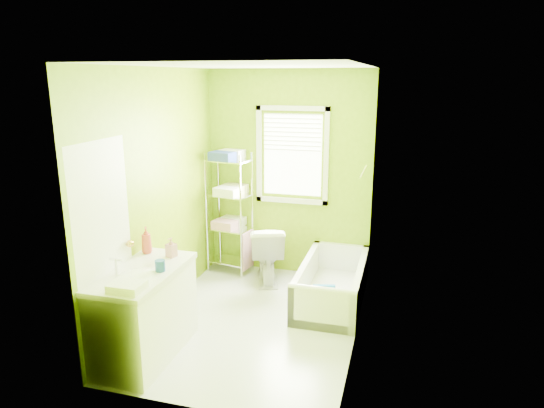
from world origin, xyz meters
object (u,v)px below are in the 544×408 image
(bathtub, at_px, (332,289))
(toilet, at_px, (267,253))
(wire_shelf_unit, at_px, (230,200))
(vanity, at_px, (145,310))

(bathtub, distance_m, toilet, 0.98)
(wire_shelf_unit, bearing_deg, bathtub, -21.48)
(vanity, bearing_deg, toilet, 72.63)
(bathtub, relative_size, wire_shelf_unit, 0.93)
(bathtub, distance_m, wire_shelf_unit, 1.73)
(toilet, relative_size, wire_shelf_unit, 0.46)
(bathtub, bearing_deg, wire_shelf_unit, 158.52)
(toilet, xyz_separation_m, vanity, (-0.60, -1.92, 0.08))
(bathtub, relative_size, vanity, 1.34)
(bathtub, height_order, wire_shelf_unit, wire_shelf_unit)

